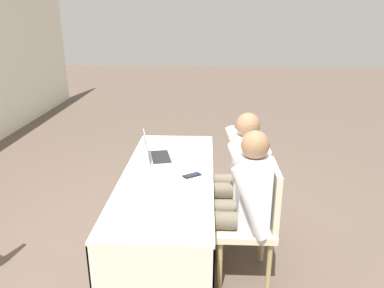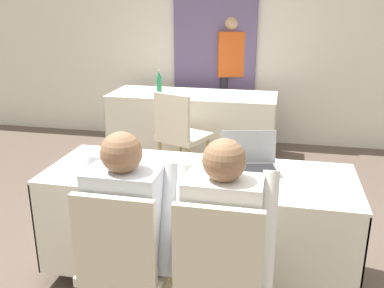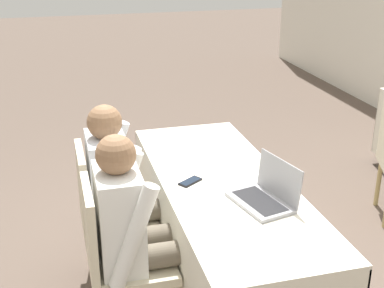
{
  "view_description": "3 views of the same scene",
  "coord_description": "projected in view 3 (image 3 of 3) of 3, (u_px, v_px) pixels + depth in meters",
  "views": [
    {
      "loc": [
        -2.68,
        -0.3,
        1.93
      ],
      "look_at": [
        0.0,
        -0.19,
        0.99
      ],
      "focal_mm": 35.0,
      "sensor_mm": 36.0,
      "label": 1
    },
    {
      "loc": [
        0.48,
        -2.41,
        1.74
      ],
      "look_at": [
        0.0,
        -0.19,
        0.99
      ],
      "focal_mm": 40.0,
      "sensor_mm": 36.0,
      "label": 2
    },
    {
      "loc": [
        2.63,
        -0.89,
        2.07
      ],
      "look_at": [
        0.0,
        -0.19,
        0.99
      ],
      "focal_mm": 50.0,
      "sensor_mm": 36.0,
      "label": 3
    }
  ],
  "objects": [
    {
      "name": "cell_phone",
      "position": [
        190.0,
        182.0,
        3.05
      ],
      "size": [
        0.13,
        0.15,
        0.01
      ],
      "rotation": [
        0.0,
        0.0,
        0.6
      ],
      "color": "black",
      "rests_on": "conference_table_near"
    },
    {
      "name": "chair_near_left",
      "position": [
        106.0,
        211.0,
        3.21
      ],
      "size": [
        0.44,
        0.44,
        0.91
      ],
      "rotation": [
        0.0,
        0.0,
        3.14
      ],
      "color": "tan",
      "rests_on": "ground_plane"
    },
    {
      "name": "chair_near_right",
      "position": [
        116.0,
        255.0,
        2.77
      ],
      "size": [
        0.44,
        0.44,
        0.91
      ],
      "rotation": [
        0.0,
        0.0,
        3.14
      ],
      "color": "tan",
      "rests_on": "ground_plane"
    },
    {
      "name": "ground_plane",
      "position": [
        221.0,
        287.0,
        3.34
      ],
      "size": [
        24.0,
        24.0,
        0.0
      ],
      "primitive_type": "plane",
      "color": "brown"
    },
    {
      "name": "person_white_shirt",
      "position": [
        135.0,
        226.0,
        2.74
      ],
      "size": [
        0.5,
        0.52,
        1.17
      ],
      "rotation": [
        0.0,
        0.0,
        3.14
      ],
      "color": "#665B4C",
      "rests_on": "ground_plane"
    },
    {
      "name": "laptop",
      "position": [
        265.0,
        195.0,
        2.81
      ],
      "size": [
        0.4,
        0.32,
        0.23
      ],
      "rotation": [
        0.0,
        0.0,
        0.23
      ],
      "color": "#99999E",
      "rests_on": "conference_table_near"
    },
    {
      "name": "conference_table_near",
      "position": [
        223.0,
        209.0,
        3.13
      ],
      "size": [
        1.92,
        0.71,
        0.74
      ],
      "color": "silver",
      "rests_on": "ground_plane"
    },
    {
      "name": "person_checkered_shirt",
      "position": [
        122.0,
        185.0,
        3.18
      ],
      "size": [
        0.5,
        0.52,
        1.17
      ],
      "rotation": [
        0.0,
        0.0,
        3.14
      ],
      "color": "#665B4C",
      "rests_on": "ground_plane"
    },
    {
      "name": "paper_beside_laptop",
      "position": [
        250.0,
        177.0,
        3.11
      ],
      "size": [
        0.3,
        0.35,
        0.0
      ],
      "rotation": [
        0.0,
        0.0,
        -0.38
      ],
      "color": "white",
      "rests_on": "conference_table_near"
    }
  ]
}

